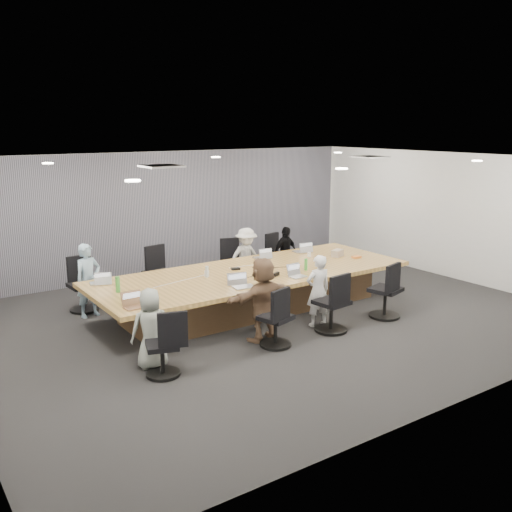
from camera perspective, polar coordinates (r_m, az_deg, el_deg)
floor at (r=10.37m, az=1.25°, el=-6.07°), size 10.00×8.00×0.00m
ceiling at (r=9.82m, az=1.33°, el=9.56°), size 10.00×8.00×0.00m
wall_back at (r=13.41m, az=-8.72°, el=4.33°), size 10.00×0.00×2.80m
wall_front at (r=7.23m, az=20.09°, el=-3.80°), size 10.00×0.00×2.80m
wall_right at (r=13.49m, az=18.88°, el=3.83°), size 0.00×8.00×2.80m
curtain at (r=13.34m, az=-8.57°, el=4.29°), size 9.80×0.04×2.80m
conference_table at (r=10.64m, az=-0.30°, el=-3.30°), size 6.00×2.20×0.74m
chair_0 at (r=11.03m, az=-16.90°, el=-3.22°), size 0.61×0.61×0.83m
chair_1 at (r=11.54m, az=-9.74°, el=-2.07°), size 0.67×0.67×0.85m
chair_2 at (r=12.41m, az=-1.87°, el=-1.02°), size 0.65×0.65×0.76m
chair_3 at (r=12.98m, az=1.99°, el=-0.44°), size 0.58×0.58×0.74m
chair_4 at (r=8.02m, az=-9.36°, el=-9.30°), size 0.63×0.63×0.74m
chair_5 at (r=8.93m, az=1.97°, el=-6.65°), size 0.65×0.65×0.78m
chair_6 at (r=9.61m, az=7.55°, el=-5.08°), size 0.64×0.64×0.85m
chair_7 at (r=10.47m, az=12.80°, el=-3.74°), size 0.72×0.72×0.86m
person_0 at (r=10.64m, az=-16.41°, el=-2.36°), size 0.55×0.43×1.34m
laptop_0 at (r=10.11m, az=-15.47°, el=-2.62°), size 0.32×0.26×0.02m
person_2 at (r=12.06m, az=-0.99°, el=-0.18°), size 0.84×0.49×1.27m
laptop_2 at (r=11.59m, az=0.51°, el=-0.16°), size 0.31×0.22×0.02m
person_3 at (r=12.66m, az=2.94°, el=0.27°), size 0.74×0.40×1.20m
laptop_3 at (r=12.20m, az=4.51°, el=0.47°), size 0.34×0.25×0.02m
person_4 at (r=8.24m, az=-10.45°, el=-7.14°), size 0.63×0.48×1.17m
laptop_4 at (r=8.67m, az=-11.99°, el=-5.03°), size 0.32×0.23×0.02m
person_5 at (r=9.10m, az=0.68°, el=-4.31°), size 1.31×0.60×1.36m
laptop_5 at (r=9.52m, az=-1.22°, el=-3.10°), size 0.39×0.30×0.02m
person_6 at (r=9.80m, az=6.22°, el=-3.46°), size 0.50×0.36×1.25m
laptop_6 at (r=10.17m, az=4.23°, el=-2.08°), size 0.30×0.22×0.02m
bottle_green_left at (r=9.49m, az=-13.66°, el=-2.78°), size 0.09×0.09×0.26m
bottle_green_right at (r=10.64m, az=5.02°, el=-0.85°), size 0.07×0.07×0.22m
bottle_clear at (r=10.17m, az=-4.93°, el=-1.57°), size 0.07×0.07×0.20m
cup_white_far at (r=10.21m, az=-4.94°, el=-1.78°), size 0.10×0.10×0.11m
cup_white_near at (r=11.75m, az=5.34°, el=0.15°), size 0.08×0.08×0.09m
mug_brown at (r=9.04m, az=-13.07°, el=-4.02°), size 0.09×0.09×0.11m
mic_left at (r=9.90m, az=-2.08°, el=-2.46°), size 0.14×0.10×0.03m
mic_right at (r=10.68m, az=-2.07°, el=-1.27°), size 0.19×0.15×0.03m
stapler at (r=10.22m, az=2.02°, el=-1.84°), size 0.18×0.11×0.07m
canvas_bag at (r=11.84m, az=8.14°, el=0.29°), size 0.30×0.24×0.14m
snack_packet at (r=11.78m, az=10.02°, el=-0.09°), size 0.18×0.13×0.04m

